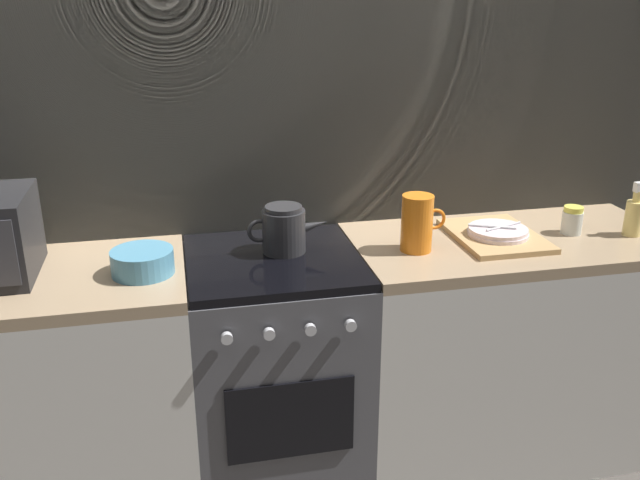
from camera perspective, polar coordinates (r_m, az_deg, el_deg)
ground_plane at (r=2.78m, az=-3.48°, el=-18.90°), size 8.00×8.00×0.00m
back_wall at (r=2.54m, az=-5.22°, el=7.53°), size 3.60×0.05×2.40m
counter_left at (r=2.58m, az=-24.39°, el=-12.29°), size 1.20×0.60×0.90m
stove_unit at (r=2.52m, az=-3.69°, el=-11.00°), size 0.60×0.63×0.90m
counter_right at (r=2.78m, az=15.17°, el=-8.55°), size 1.20×0.60×0.90m
kettle at (r=2.34m, az=-3.04°, el=0.90°), size 0.28×0.15×0.17m
mixing_bowl at (r=2.25m, az=-14.70°, el=-1.79°), size 0.20×0.20×0.08m
pitcher at (r=2.37m, az=8.19°, el=1.42°), size 0.16×0.11×0.20m
dish_pile at (r=2.56m, az=14.59°, el=0.48°), size 0.30×0.40×0.06m
spice_jar at (r=2.70m, az=20.41°, el=1.58°), size 0.08×0.08×0.10m
spray_bottle at (r=2.75m, az=24.92°, el=1.95°), size 0.08×0.06×0.20m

